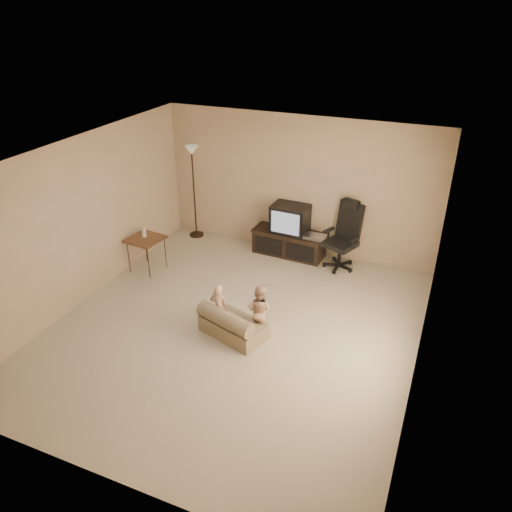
% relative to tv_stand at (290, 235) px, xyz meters
% --- Properties ---
extents(floor, '(5.50, 5.50, 0.00)m').
position_rel_tv_stand_xyz_m(floor, '(0.04, -2.49, -0.40)').
color(floor, '#B4A98F').
rests_on(floor, ground).
extents(room_shell, '(5.50, 5.50, 5.50)m').
position_rel_tv_stand_xyz_m(room_shell, '(0.04, -2.49, 1.12)').
color(room_shell, white).
rests_on(room_shell, floor).
extents(tv_stand, '(1.36, 0.56, 0.96)m').
position_rel_tv_stand_xyz_m(tv_stand, '(0.00, 0.00, 0.00)').
color(tv_stand, black).
rests_on(tv_stand, floor).
extents(office_chair, '(0.72, 0.74, 1.21)m').
position_rel_tv_stand_xyz_m(office_chair, '(1.00, -0.07, 0.03)').
color(office_chair, black).
rests_on(office_chair, floor).
extents(side_table, '(0.61, 0.61, 0.82)m').
position_rel_tv_stand_xyz_m(side_table, '(-2.07, -1.49, 0.19)').
color(side_table, brown).
rests_on(side_table, floor).
extents(floor_lamp, '(0.28, 0.28, 1.80)m').
position_rel_tv_stand_xyz_m(floor_lamp, '(-1.97, 0.06, 0.92)').
color(floor_lamp, black).
rests_on(floor_lamp, floor).
extents(child_sofa, '(1.03, 0.77, 0.45)m').
position_rel_tv_stand_xyz_m(child_sofa, '(0.08, -2.65, -0.22)').
color(child_sofa, gray).
rests_on(child_sofa, floor).
extents(toddler_left, '(0.28, 0.21, 0.74)m').
position_rel_tv_stand_xyz_m(toddler_left, '(-0.14, -2.57, -0.03)').
color(toddler_left, '#DFB08B').
rests_on(toddler_left, floor).
extents(toddler_right, '(0.38, 0.23, 0.77)m').
position_rel_tv_stand_xyz_m(toddler_right, '(0.41, -2.44, -0.02)').
color(toddler_right, '#DFB08B').
rests_on(toddler_right, floor).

